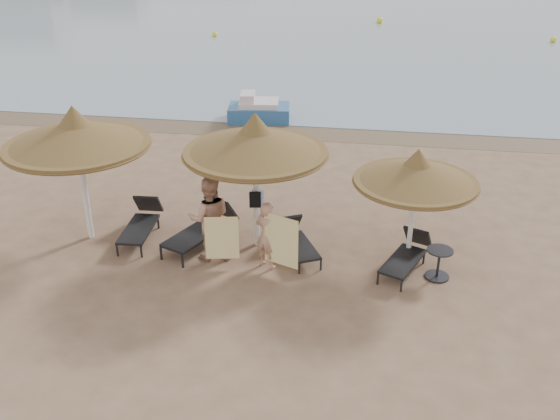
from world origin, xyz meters
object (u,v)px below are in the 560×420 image
(lounger_far_right, at_px, (407,254))
(pedal_boat, at_px, (258,110))
(palapa_center, at_px, (255,142))
(lounger_far_left, at_px, (141,222))
(lounger_near_left, at_px, (203,227))
(palapa_right, at_px, (416,173))
(side_table, at_px, (438,264))
(person_left, at_px, (209,212))
(person_right, at_px, (267,230))
(palapa_left, at_px, (76,134))
(lounger_near_right, at_px, (297,239))

(lounger_far_right, distance_m, pedal_boat, 10.95)
(palapa_center, relative_size, lounger_far_left, 1.71)
(lounger_near_left, xyz_separation_m, pedal_boat, (-0.44, 9.24, -0.04))
(palapa_right, bearing_deg, side_table, -47.12)
(lounger_near_left, xyz_separation_m, lounger_far_right, (4.72, -0.41, -0.07))
(lounger_near_left, bearing_deg, person_left, -37.42)
(person_right, bearing_deg, palapa_left, 16.72)
(palapa_center, distance_m, lounger_near_left, 2.50)
(lounger_near_right, height_order, person_right, person_right)
(side_table, distance_m, person_left, 5.10)
(lounger_far_right, xyz_separation_m, side_table, (0.65, -0.28, -0.03))
(lounger_far_right, bearing_deg, palapa_left, -158.87)
(palapa_right, relative_size, side_table, 3.98)
(lounger_near_left, relative_size, pedal_boat, 0.93)
(lounger_near_right, bearing_deg, pedal_boat, 79.02)
(person_left, xyz_separation_m, person_right, (1.32, -0.19, -0.24))
(person_right, height_order, pedal_boat, person_right)
(palapa_left, xyz_separation_m, person_left, (3.12, -0.48, -1.47))
(lounger_near_left, bearing_deg, lounger_far_left, -159.88)
(pedal_boat, bearing_deg, lounger_near_left, -94.74)
(lounger_far_right, bearing_deg, lounger_far_left, -161.63)
(lounger_near_left, bearing_deg, side_table, 16.50)
(lounger_near_right, height_order, side_table, lounger_near_right)
(palapa_left, bearing_deg, palapa_right, 0.87)
(person_left, bearing_deg, pedal_boat, -100.63)
(palapa_center, height_order, lounger_near_right, palapa_center)
(lounger_near_left, height_order, lounger_far_right, lounger_near_left)
(side_table, bearing_deg, palapa_left, 176.20)
(palapa_right, distance_m, person_left, 4.56)
(palapa_center, xyz_separation_m, palapa_right, (3.50, -0.16, -0.44))
(palapa_left, distance_m, lounger_near_left, 3.54)
(palapa_center, bearing_deg, pedal_boat, 100.54)
(palapa_left, bearing_deg, lounger_far_right, -1.96)
(lounger_near_right, bearing_deg, palapa_center, 139.44)
(lounger_far_left, bearing_deg, palapa_center, -2.83)
(palapa_right, xyz_separation_m, pedal_boat, (-5.20, 9.28, -1.75))
(palapa_right, height_order, pedal_boat, palapa_right)
(palapa_right, bearing_deg, lounger_near_right, -178.40)
(person_right, bearing_deg, person_left, 16.95)
(lounger_near_left, distance_m, lounger_far_right, 4.74)
(palapa_center, relative_size, person_right, 1.79)
(palapa_left, height_order, person_right, palapa_left)
(lounger_near_left, relative_size, person_left, 0.96)
(palapa_right, height_order, lounger_near_left, palapa_right)
(lounger_far_left, height_order, lounger_far_right, lounger_far_left)
(person_right, xyz_separation_m, pedal_boat, (-2.10, 10.07, -0.53))
(lounger_near_right, xyz_separation_m, side_table, (3.15, -0.59, -0.02))
(lounger_far_left, height_order, pedal_boat, pedal_boat)
(lounger_near_right, distance_m, side_table, 3.20)
(person_right, bearing_deg, lounger_far_right, -147.04)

